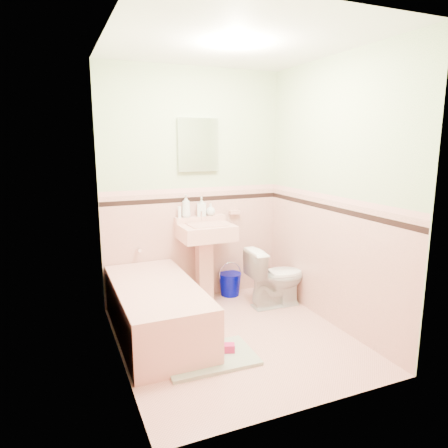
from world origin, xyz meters
name	(u,v)px	position (x,y,z in m)	size (l,w,h in m)	color
floor	(235,338)	(0.00, 0.00, 0.00)	(2.20, 2.20, 0.00)	#E6A696
ceiling	(236,42)	(0.00, 0.00, 2.50)	(2.20, 2.20, 0.00)	white
wall_back	(193,187)	(0.00, 1.10, 1.25)	(2.50, 2.50, 0.00)	#F2E2C5
wall_front	(312,224)	(0.00, -1.10, 1.25)	(2.50, 2.50, 0.00)	#F2E2C5
wall_left	(114,208)	(-1.00, 0.00, 1.25)	(2.50, 2.50, 0.00)	#F2E2C5
wall_right	(333,194)	(1.00, 0.00, 1.25)	(2.50, 2.50, 0.00)	#F2E2C5
wainscot_back	(195,245)	(0.00, 1.09, 0.60)	(2.00, 2.00, 0.00)	#E9AC9C
wainscot_front	(306,324)	(0.00, -1.09, 0.60)	(2.00, 2.00, 0.00)	#E9AC9C
wainscot_left	(120,290)	(-0.99, 0.00, 0.60)	(2.20, 2.20, 0.00)	#E9AC9C
wainscot_right	(328,261)	(0.99, 0.00, 0.60)	(2.20, 2.20, 0.00)	#E9AC9C
accent_back	(194,199)	(0.00, 1.08, 1.12)	(2.00, 2.00, 0.00)	black
accent_front	(309,245)	(0.00, -1.08, 1.12)	(2.00, 2.00, 0.00)	black
accent_left	(117,224)	(-0.98, 0.00, 1.12)	(2.20, 2.20, 0.00)	black
accent_right	(331,208)	(0.98, 0.00, 1.12)	(2.20, 2.20, 0.00)	black
cap_back	(194,190)	(0.00, 1.08, 1.22)	(2.00, 2.00, 0.00)	#E6A59B
cap_front	(310,228)	(0.00, -1.08, 1.22)	(2.00, 2.00, 0.00)	#E6A59B
cap_left	(117,211)	(-0.98, 0.00, 1.22)	(2.20, 2.20, 0.00)	#E6A59B
cap_right	(331,198)	(0.98, 0.00, 1.22)	(2.20, 2.20, 0.00)	#E6A59B
bathtub	(157,312)	(-0.63, 0.33, 0.23)	(0.70, 1.50, 0.45)	#E1A293
tub_faucet	(139,249)	(-0.63, 1.05, 0.63)	(0.04, 0.04, 0.12)	silver
sink	(206,264)	(0.05, 0.86, 0.44)	(0.56, 0.48, 0.88)	#E1A293
sink_faucet	(201,216)	(0.05, 1.00, 0.95)	(0.02, 0.02, 0.10)	silver
medicine_cabinet	(198,145)	(0.05, 1.07, 1.70)	(0.44, 0.04, 0.56)	white
soap_dish	(234,212)	(0.47, 1.06, 0.95)	(0.12, 0.07, 0.04)	#E1A293
soap_bottle_left	(186,206)	(-0.11, 1.04, 1.06)	(0.09, 0.09, 0.24)	#B2B2B2
soap_bottle_mid	(202,207)	(0.07, 1.04, 1.04)	(0.09, 0.10, 0.21)	#B2B2B2
soap_bottle_right	(211,210)	(0.17, 1.04, 1.00)	(0.10, 0.10, 0.13)	#B2B2B2
tube	(180,212)	(-0.18, 1.04, 1.00)	(0.04, 0.04, 0.12)	white
toilet	(276,277)	(0.72, 0.52, 0.32)	(0.36, 0.63, 0.64)	white
bucket	(230,284)	(0.38, 0.98, 0.13)	(0.26, 0.26, 0.26)	#000397
bath_mat	(209,358)	(-0.34, -0.26, 0.01)	(0.73, 0.49, 0.03)	gray
shoe	(225,348)	(-0.20, -0.24, 0.06)	(0.16, 0.08, 0.06)	#BF1E59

